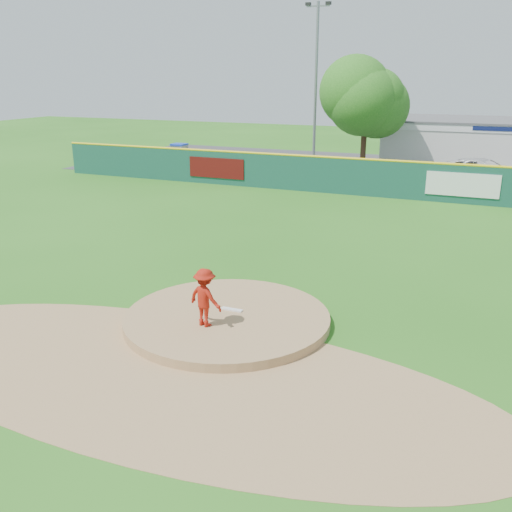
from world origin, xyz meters
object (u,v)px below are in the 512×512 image
at_px(pitcher, 205,297).
at_px(pool_building_grp, 496,143).
at_px(playground_slide, 179,154).
at_px(light_pole_left, 316,79).
at_px(deciduous_tree, 366,104).
at_px(van, 483,172).

distance_m(pitcher, pool_building_grp, 33.41).
xyz_separation_m(playground_slide, light_pole_left, (9.21, 3.31, 5.26)).
xyz_separation_m(deciduous_tree, light_pole_left, (-4.00, 2.00, 1.50)).
xyz_separation_m(pitcher, deciduous_tree, (-1.79, 25.82, 3.54)).
height_order(pool_building_grp, light_pole_left, light_pole_left).
bearing_deg(light_pole_left, deciduous_tree, -26.57).
bearing_deg(pool_building_grp, deciduous_tree, -138.84).
relative_size(playground_slide, light_pole_left, 0.26).
bearing_deg(playground_slide, deciduous_tree, 5.65).
bearing_deg(pool_building_grp, playground_slide, -158.62).
xyz_separation_m(van, pool_building_grp, (0.46, 8.07, 0.87)).
bearing_deg(pool_building_grp, pitcher, -100.72).
distance_m(van, pool_building_grp, 8.13).
height_order(pool_building_grp, deciduous_tree, deciduous_tree).
relative_size(pitcher, van, 0.27).
relative_size(van, light_pole_left, 0.50).
bearing_deg(pitcher, light_pole_left, -63.42).
distance_m(pitcher, van, 25.41).
height_order(van, light_pole_left, light_pole_left).
relative_size(pool_building_grp, playground_slide, 5.37).
xyz_separation_m(pitcher, van, (5.75, 24.75, -0.22)).
distance_m(pool_building_grp, light_pole_left, 13.72).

